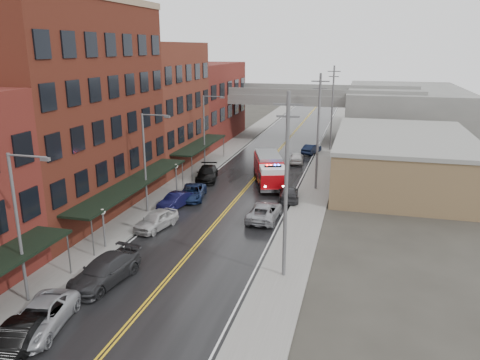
# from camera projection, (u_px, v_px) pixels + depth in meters

# --- Properties ---
(road) EXTENTS (11.00, 160.00, 0.02)m
(road) POSITION_uv_depth(u_px,v_px,m) (237.00, 198.00, 46.30)
(road) COLOR black
(road) RESTS_ON ground
(sidewalk_left) EXTENTS (3.00, 160.00, 0.15)m
(sidewalk_left) POSITION_uv_depth(u_px,v_px,m) (169.00, 192.00, 48.08)
(sidewalk_left) COLOR slate
(sidewalk_left) RESTS_ON ground
(sidewalk_right) EXTENTS (3.00, 160.00, 0.15)m
(sidewalk_right) POSITION_uv_depth(u_px,v_px,m) (311.00, 204.00, 44.50)
(sidewalk_right) COLOR slate
(sidewalk_right) RESTS_ON ground
(curb_left) EXTENTS (0.30, 160.00, 0.15)m
(curb_left) POSITION_uv_depth(u_px,v_px,m) (184.00, 193.00, 47.67)
(curb_left) COLOR gray
(curb_left) RESTS_ON ground
(curb_right) EXTENTS (0.30, 160.00, 0.15)m
(curb_right) POSITION_uv_depth(u_px,v_px,m) (294.00, 203.00, 44.90)
(curb_right) COLOR gray
(curb_right) RESTS_ON ground
(brick_building_b) EXTENTS (9.00, 20.00, 18.00)m
(brick_building_b) POSITION_uv_depth(u_px,v_px,m) (68.00, 112.00, 40.59)
(brick_building_b) COLOR #502115
(brick_building_b) RESTS_ON ground
(brick_building_c) EXTENTS (9.00, 15.00, 15.00)m
(brick_building_c) POSITION_uv_depth(u_px,v_px,m) (155.00, 106.00, 57.27)
(brick_building_c) COLOR #5C241B
(brick_building_c) RESTS_ON ground
(brick_building_far) EXTENTS (9.00, 20.00, 12.00)m
(brick_building_far) POSITION_uv_depth(u_px,v_px,m) (202.00, 102.00, 73.95)
(brick_building_far) COLOR maroon
(brick_building_far) RESTS_ON ground
(tan_building) EXTENTS (14.00, 22.00, 5.00)m
(tan_building) POSITION_uv_depth(u_px,v_px,m) (402.00, 161.00, 51.00)
(tan_building) COLOR brown
(tan_building) RESTS_ON ground
(right_far_block) EXTENTS (18.00, 30.00, 8.00)m
(right_far_block) POSITION_uv_depth(u_px,v_px,m) (403.00, 112.00, 77.99)
(right_far_block) COLOR slate
(right_far_block) RESTS_ON ground
(awning_1) EXTENTS (2.60, 18.00, 3.09)m
(awning_1) POSITION_uv_depth(u_px,v_px,m) (134.00, 183.00, 40.81)
(awning_1) COLOR black
(awning_1) RESTS_ON ground
(awning_2) EXTENTS (2.60, 13.00, 3.09)m
(awning_2) POSITION_uv_depth(u_px,v_px,m) (200.00, 145.00, 57.09)
(awning_2) COLOR black
(awning_2) RESTS_ON ground
(globe_lamp_1) EXTENTS (0.44, 0.44, 3.12)m
(globe_lamp_1) POSITION_uv_depth(u_px,v_px,m) (103.00, 219.00, 34.22)
(globe_lamp_1) COLOR #59595B
(globe_lamp_1) RESTS_ON ground
(globe_lamp_2) EXTENTS (0.44, 0.44, 3.12)m
(globe_lamp_2) POSITION_uv_depth(u_px,v_px,m) (176.00, 172.00, 47.24)
(globe_lamp_2) COLOR #59595B
(globe_lamp_2) RESTS_ON ground
(street_lamp_0) EXTENTS (2.64, 0.22, 9.00)m
(street_lamp_0) POSITION_uv_depth(u_px,v_px,m) (21.00, 220.00, 26.03)
(street_lamp_0) COLOR #59595B
(street_lamp_0) RESTS_ON ground
(street_lamp_1) EXTENTS (2.64, 0.22, 9.00)m
(street_lamp_1) POSITION_uv_depth(u_px,v_px,m) (147.00, 157.00, 40.91)
(street_lamp_1) COLOR #59595B
(street_lamp_1) RESTS_ON ground
(street_lamp_2) EXTENTS (2.64, 0.22, 9.00)m
(street_lamp_2) POSITION_uv_depth(u_px,v_px,m) (206.00, 128.00, 55.79)
(street_lamp_2) COLOR #59595B
(street_lamp_2) RESTS_ON ground
(utility_pole_0) EXTENTS (1.80, 0.24, 12.00)m
(utility_pole_0) POSITION_uv_depth(u_px,v_px,m) (286.00, 184.00, 28.86)
(utility_pole_0) COLOR #59595B
(utility_pole_0) RESTS_ON ground
(utility_pole_1) EXTENTS (1.80, 0.24, 12.00)m
(utility_pole_1) POSITION_uv_depth(u_px,v_px,m) (318.00, 130.00, 47.46)
(utility_pole_1) COLOR #59595B
(utility_pole_1) RESTS_ON ground
(utility_pole_2) EXTENTS (1.80, 0.24, 12.00)m
(utility_pole_2) POSITION_uv_depth(u_px,v_px,m) (332.00, 107.00, 66.05)
(utility_pole_2) COLOR #59595B
(utility_pole_2) RESTS_ON ground
(overpass) EXTENTS (40.00, 10.00, 7.50)m
(overpass) POSITION_uv_depth(u_px,v_px,m) (289.00, 102.00, 74.42)
(overpass) COLOR slate
(overpass) RESTS_ON ground
(fire_truck) EXTENTS (5.39, 8.98, 3.12)m
(fire_truck) POSITION_uv_depth(u_px,v_px,m) (269.00, 169.00, 50.65)
(fire_truck) COLOR #A3070D
(fire_truck) RESTS_ON ground
(parked_car_left_1) EXTENTS (2.53, 4.69, 1.47)m
(parked_car_left_1) POSITION_uv_depth(u_px,v_px,m) (16.00, 342.00, 22.62)
(parked_car_left_1) COLOR black
(parked_car_left_1) RESTS_ON ground
(parked_car_left_2) EXTENTS (3.32, 5.66, 1.48)m
(parked_car_left_2) POSITION_uv_depth(u_px,v_px,m) (40.00, 317.00, 24.64)
(parked_car_left_2) COLOR #98999F
(parked_car_left_2) RESTS_ON ground
(parked_car_left_3) EXTENTS (3.09, 5.94, 1.65)m
(parked_car_left_3) POSITION_uv_depth(u_px,v_px,m) (105.00, 271.00, 29.59)
(parked_car_left_3) COLOR #28292B
(parked_car_left_3) RESTS_ON ground
(parked_car_left_4) EXTENTS (2.75, 4.77, 1.53)m
(parked_car_left_4) POSITION_uv_depth(u_px,v_px,m) (156.00, 220.00, 38.46)
(parked_car_left_4) COLOR #B3B3B3
(parked_car_left_4) RESTS_ON ground
(parked_car_left_5) EXTENTS (2.31, 4.39, 1.38)m
(parked_car_left_5) POSITION_uv_depth(u_px,v_px,m) (175.00, 201.00, 43.51)
(parked_car_left_5) COLOR black
(parked_car_left_5) RESTS_ON ground
(parked_car_left_6) EXTENTS (3.13, 5.25, 1.37)m
(parked_car_left_6) POSITION_uv_depth(u_px,v_px,m) (192.00, 192.00, 46.04)
(parked_car_left_6) COLOR #122044
(parked_car_left_6) RESTS_ON ground
(parked_car_left_7) EXTENTS (3.26, 5.68, 1.55)m
(parked_car_left_7) POSITION_uv_depth(u_px,v_px,m) (207.00, 174.00, 52.44)
(parked_car_left_7) COLOR black
(parked_car_left_7) RESTS_ON ground
(parked_car_right_0) EXTENTS (2.51, 5.34, 1.48)m
(parked_car_right_0) POSITION_uv_depth(u_px,v_px,m) (264.00, 211.00, 40.52)
(parked_car_right_0) COLOR gray
(parked_car_right_0) RESTS_ON ground
(parked_car_right_1) EXTENTS (2.64, 4.96, 1.37)m
(parked_car_right_1) POSITION_uv_depth(u_px,v_px,m) (289.00, 194.00, 45.64)
(parked_car_right_1) COLOR #2B2B2D
(parked_car_right_1) RESTS_ON ground
(parked_car_right_2) EXTENTS (2.12, 4.35, 1.43)m
(parked_car_right_2) POSITION_uv_depth(u_px,v_px,m) (297.00, 158.00, 60.29)
(parked_car_right_2) COLOR silver
(parked_car_right_2) RESTS_ON ground
(parked_car_right_3) EXTENTS (2.54, 4.38, 1.36)m
(parked_car_right_3) POSITION_uv_depth(u_px,v_px,m) (311.00, 149.00, 65.58)
(parked_car_right_3) COLOR black
(parked_car_right_3) RESTS_ON ground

